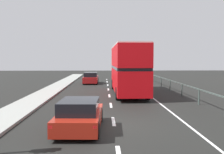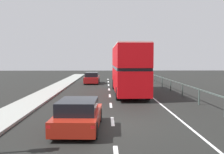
# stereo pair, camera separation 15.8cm
# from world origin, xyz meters

# --- Properties ---
(ground_plane) EXTENTS (75.09, 120.00, 0.10)m
(ground_plane) POSITION_xyz_m (0.00, 0.00, -0.05)
(ground_plane) COLOR black
(lane_paint_markings) EXTENTS (3.63, 46.00, 0.01)m
(lane_paint_markings) POSITION_xyz_m (2.27, 8.45, 0.00)
(lane_paint_markings) COLOR silver
(lane_paint_markings) RESTS_ON ground
(bridge_side_railing) EXTENTS (0.10, 42.00, 1.09)m
(bridge_side_railing) POSITION_xyz_m (6.06, 9.00, 0.89)
(bridge_side_railing) COLOR #42524C
(bridge_side_railing) RESTS_ON ground
(double_decker_bus_red) EXTENTS (2.66, 10.39, 4.38)m
(double_decker_bus_red) POSITION_xyz_m (1.69, 10.88, 2.34)
(double_decker_bus_red) COLOR red
(double_decker_bus_red) RESTS_ON ground
(hatchback_car_near) EXTENTS (2.01, 4.18, 1.35)m
(hatchback_car_near) POSITION_xyz_m (-1.54, -0.85, 0.65)
(hatchback_car_near) COLOR #A01F12
(hatchback_car_near) RESTS_ON ground
(sedan_car_ahead) EXTENTS (1.90, 4.38, 1.45)m
(sedan_car_ahead) POSITION_xyz_m (-2.13, 20.92, 0.70)
(sedan_car_ahead) COLOR maroon
(sedan_car_ahead) RESTS_ON ground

